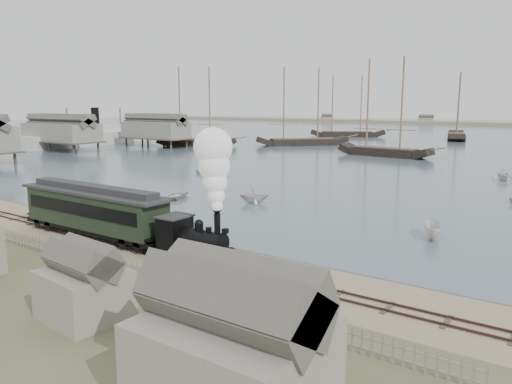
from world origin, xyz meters
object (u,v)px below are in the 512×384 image
Objects in this scene: steamship at (96,126)px; passenger_coach at (94,209)px; locomotive at (209,206)px; beached_dinghy at (130,228)px.

passenger_coach is at bearing -133.73° from steamship.
steamship is (-78.52, 59.65, 2.55)m from passenger_coach.
locomotive is at bearing -0.00° from passenger_coach.
beached_dinghy is at bearing 64.48° from passenger_coach.
passenger_coach is 3.63× the size of beached_dinghy.
passenger_coach is at bearing 158.30° from beached_dinghy.
beached_dinghy is 0.10× the size of steamship.
passenger_coach is 98.64m from steamship.
locomotive reaches higher than passenger_coach.
steamship is (-79.73, 57.11, 4.46)m from beached_dinghy.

